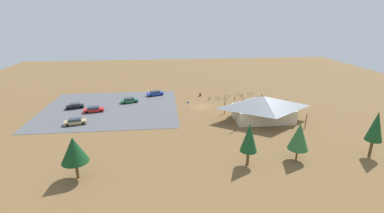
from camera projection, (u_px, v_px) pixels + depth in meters
ground at (202, 106)px, 72.79m from camera, size 160.00×160.00×0.00m
parking_lot_asphalt at (111, 108)px, 71.43m from camera, size 34.07×29.97×0.05m
bike_pavilion at (263, 107)px, 62.61m from camera, size 15.92×10.81×5.66m
trash_bin at (200, 95)px, 81.68m from camera, size 0.60×0.60×0.90m
lot_sign at (188, 104)px, 70.10m from camera, size 0.56×0.08×2.20m
pine_mideast at (299, 136)px, 44.92m from camera, size 3.34×3.34×6.61m
pine_center at (74, 150)px, 39.73m from camera, size 3.92×3.92×6.63m
pine_far_east at (249, 138)px, 43.34m from camera, size 2.73×2.73×7.13m
pine_east at (376, 127)px, 45.88m from camera, size 2.68×2.68×8.10m
bicycle_orange_back_row at (243, 98)px, 78.61m from camera, size 0.58×1.68×0.86m
bicycle_green_near_porch at (227, 96)px, 80.66m from camera, size 1.65×0.48×0.82m
bicycle_black_lone_east at (209, 99)px, 77.81m from camera, size 0.93×1.53×0.85m
bicycle_red_by_bin at (235, 98)px, 78.31m from camera, size 0.77×1.61×0.90m
bicycle_white_lone_west at (242, 95)px, 81.33m from camera, size 1.07×1.41×0.85m
bicycle_yellow_near_sign at (250, 93)px, 83.63m from camera, size 1.77×0.48×0.88m
bicycle_teal_edge_north at (252, 98)px, 78.52m from camera, size 0.77×1.65×0.85m
bicycle_purple_yard_center at (225, 99)px, 77.75m from camera, size 0.60×1.66×0.86m
bicycle_blue_yard_right at (218, 98)px, 78.84m from camera, size 1.51×0.98×0.82m
bicycle_silver_yard_left at (238, 94)px, 82.74m from camera, size 1.11×1.32×0.78m
bicycle_orange_edge_south at (257, 98)px, 79.25m from camera, size 1.51×0.94×0.80m
car_blue_inner_stall at (155, 93)px, 82.21m from camera, size 5.04×3.37×1.42m
car_red_by_curb at (94, 109)px, 68.49m from camera, size 5.03×2.76×1.38m
car_green_aisle_side at (129, 100)px, 75.62m from camera, size 4.80×3.00×1.37m
car_tan_end_stall at (75, 121)px, 60.75m from camera, size 4.91×2.78×1.37m
car_black_front_row at (75, 106)px, 71.04m from camera, size 4.61×2.98×1.35m
visitor_at_bikes at (262, 97)px, 78.37m from camera, size 0.39×0.36×1.72m
visitor_crossing_yard at (244, 101)px, 74.49m from camera, size 0.38×0.36×1.66m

